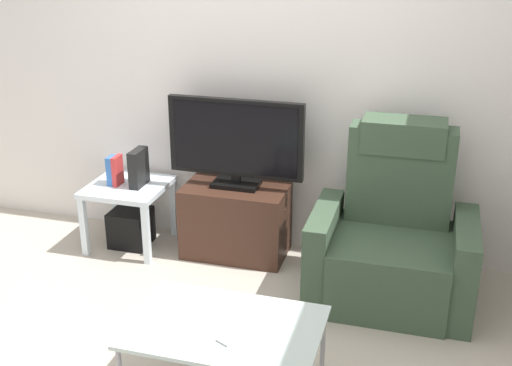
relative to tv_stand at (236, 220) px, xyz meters
The scene contains 12 objects.
ground_plane 0.90m from the tv_stand, 81.77° to the right, with size 6.40×6.40×0.00m, color #B2A899.
wall_back 1.09m from the tv_stand, 65.39° to the left, with size 6.40×0.06×2.60m, color silver.
tv_stand is the anchor object (origin of this frame).
television 0.58m from the tv_stand, 90.00° to the left, with size 0.93×0.20×0.61m.
recliner_armchair 1.13m from the tv_stand, 12.89° to the right, with size 0.98×0.78×1.08m.
side_table 0.79m from the tv_stand, behind, with size 0.54×0.54×0.47m.
subwoofer_box 0.79m from the tv_stand, behind, with size 0.27×0.27×0.27m, color black.
book_leftmost 0.94m from the tv_stand, behind, with size 0.05×0.10×0.21m, color #3366B2.
book_middle 0.90m from the tv_stand, behind, with size 0.03×0.12×0.21m, color red.
game_console 0.77m from the tv_stand, behind, with size 0.07×0.20×0.26m, color black.
coffee_table 1.54m from the tv_stand, 74.13° to the right, with size 0.90×0.60×0.43m.
cell_phone 1.63m from the tv_stand, 72.82° to the right, with size 0.07×0.15×0.01m, color #B7B7BC.
Camera 1 is at (1.13, -3.02, 2.15)m, focal length 44.98 mm.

